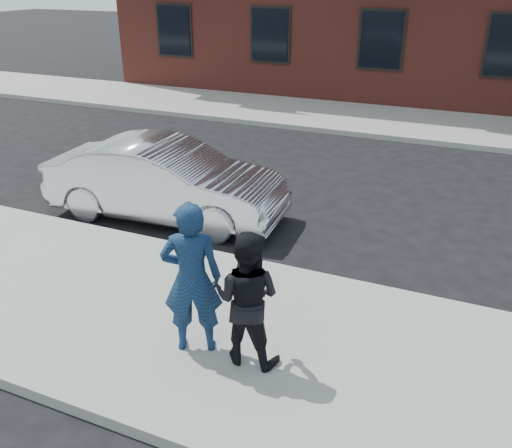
% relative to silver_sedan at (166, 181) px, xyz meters
% --- Properties ---
extents(ground, '(100.00, 100.00, 0.00)m').
position_rel_silver_sedan_xyz_m(ground, '(1.57, -2.70, -0.72)').
color(ground, black).
rests_on(ground, ground).
extents(near_sidewalk, '(50.00, 3.50, 0.15)m').
position_rel_silver_sedan_xyz_m(near_sidewalk, '(1.57, -2.95, -0.65)').
color(near_sidewalk, gray).
rests_on(near_sidewalk, ground).
extents(near_curb, '(50.00, 0.10, 0.15)m').
position_rel_silver_sedan_xyz_m(near_curb, '(1.57, -1.15, -0.65)').
color(near_curb, '#999691').
rests_on(near_curb, ground).
extents(far_sidewalk, '(50.00, 3.50, 0.15)m').
position_rel_silver_sedan_xyz_m(far_sidewalk, '(1.57, 8.55, -0.65)').
color(far_sidewalk, gray).
rests_on(far_sidewalk, ground).
extents(far_curb, '(50.00, 0.10, 0.15)m').
position_rel_silver_sedan_xyz_m(far_curb, '(1.57, 6.75, -0.65)').
color(far_curb, '#999691').
rests_on(far_curb, ground).
extents(silver_sedan, '(4.48, 1.84, 1.44)m').
position_rel_silver_sedan_xyz_m(silver_sedan, '(0.00, 0.00, 0.00)').
color(silver_sedan, silver).
rests_on(silver_sedan, ground).
extents(man_hoodie, '(0.80, 0.68, 1.85)m').
position_rel_silver_sedan_xyz_m(man_hoodie, '(2.47, -3.35, 0.35)').
color(man_hoodie, navy).
rests_on(man_hoodie, near_sidewalk).
extents(man_peacoat, '(0.81, 0.65, 1.60)m').
position_rel_silver_sedan_xyz_m(man_peacoat, '(3.11, -3.29, 0.23)').
color(man_peacoat, black).
rests_on(man_peacoat, near_sidewalk).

